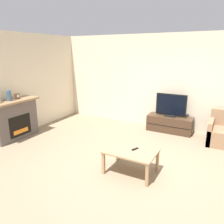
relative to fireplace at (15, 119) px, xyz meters
name	(u,v)px	position (x,y,z in m)	size (l,w,h in m)	color
ground_plane	(134,167)	(3.31, 0.09, -0.52)	(24.00, 24.00, 0.00)	#89755B
wall_back	(171,83)	(3.31, 2.69, 0.83)	(12.00, 0.06, 2.70)	beige
wall_left	(9,86)	(-0.21, 0.09, 0.83)	(0.06, 12.00, 2.70)	beige
fireplace	(15,119)	(0.00, 0.00, 0.00)	(0.47, 1.28, 1.02)	#564C47
mantel_vase_centre_left	(9,96)	(0.02, -0.10, 0.64)	(0.11, 0.11, 0.29)	#385670
mantel_clock	(17,96)	(0.02, 0.13, 0.58)	(0.08, 0.11, 0.15)	brown
tv_stand	(170,124)	(3.42, 2.40, -0.30)	(1.24, 0.46, 0.45)	#422D1E
tv	(171,106)	(3.42, 2.39, 0.23)	(0.84, 0.18, 0.64)	black
armchair	(224,133)	(4.79, 2.16, -0.25)	(0.70, 0.76, 0.81)	#937051
coffee_table	(131,153)	(3.33, -0.13, -0.13)	(0.93, 0.65, 0.45)	#A37F56
remote	(135,149)	(3.38, -0.06, -0.06)	(0.09, 0.15, 0.02)	black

